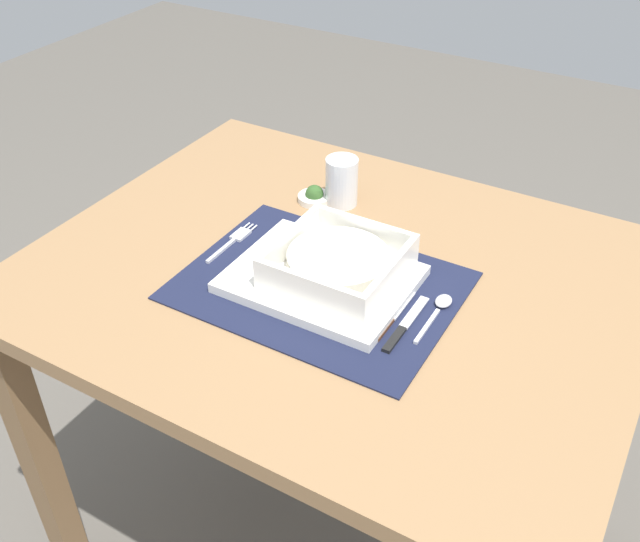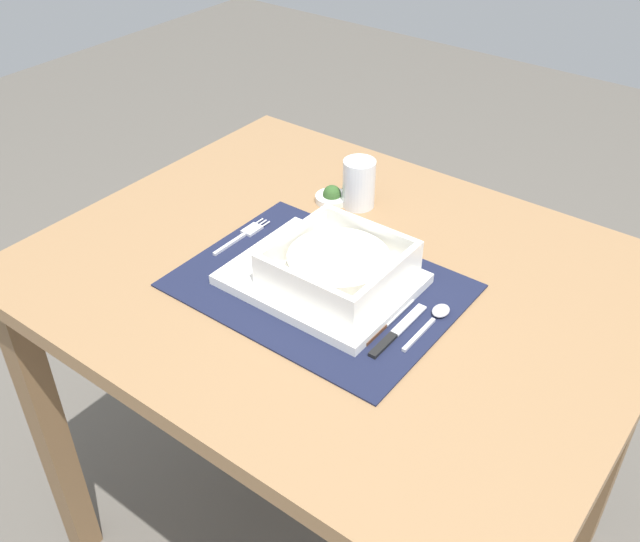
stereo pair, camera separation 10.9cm
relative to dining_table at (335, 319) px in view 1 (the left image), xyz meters
name	(u,v)px [view 1 (the left image)]	position (x,y,z in m)	size (l,w,h in m)	color
ground_plane	(331,538)	(0.00, 0.00, -0.63)	(6.00, 6.00, 0.00)	#59544C
dining_table	(335,319)	(0.00, 0.00, 0.00)	(0.96, 0.76, 0.73)	#936D47
placemat	(320,286)	(0.00, -0.05, 0.11)	(0.42, 0.31, 0.00)	#191E38
serving_plate	(321,279)	(0.00, -0.05, 0.12)	(0.27, 0.21, 0.02)	white
porridge_bowl	(338,264)	(0.02, -0.03, 0.14)	(0.18, 0.18, 0.05)	white
fork	(235,239)	(-0.18, -0.02, 0.11)	(0.02, 0.13, 0.00)	silver
spoon	(439,308)	(0.18, -0.02, 0.11)	(0.02, 0.11, 0.01)	silver
butter_knife	(403,327)	(0.16, -0.08, 0.11)	(0.01, 0.14, 0.01)	black
bread_knife	(391,318)	(0.13, -0.07, 0.11)	(0.01, 0.12, 0.01)	#59331E
drinking_glass	(342,184)	(-0.09, 0.18, 0.14)	(0.06, 0.06, 0.09)	white
condiment_saucer	(314,196)	(-0.14, 0.17, 0.11)	(0.06, 0.06, 0.03)	white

